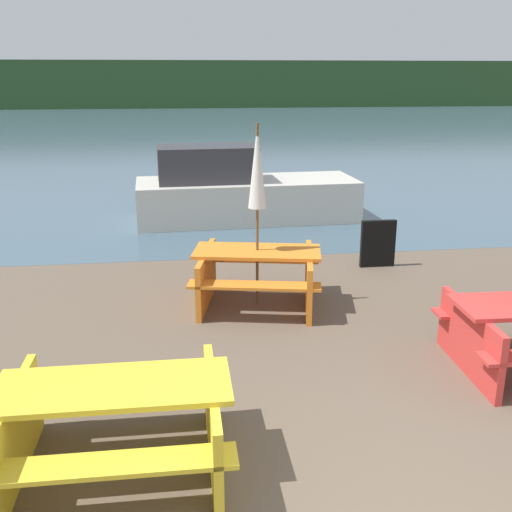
{
  "coord_description": "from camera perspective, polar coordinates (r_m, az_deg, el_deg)",
  "views": [
    {
      "loc": [
        -1.51,
        -3.0,
        2.94
      ],
      "look_at": [
        -0.61,
        3.77,
        0.85
      ],
      "focal_mm": 42.0,
      "sensor_mm": 36.0,
      "label": 1
    }
  ],
  "objects": [
    {
      "name": "boat",
      "position": [
        12.46,
        -1.63,
        6.09
      ],
      "size": [
        4.57,
        1.82,
        1.55
      ],
      "rotation": [
        0.0,
        0.0,
        0.04
      ],
      "color": "beige",
      "rests_on": "water"
    },
    {
      "name": "water",
      "position": [
        34.62,
        -5.12,
        12.09
      ],
      "size": [
        60.0,
        50.0,
        0.0
      ],
      "color": "#425B6B",
      "rests_on": "ground_plane"
    },
    {
      "name": "signboard",
      "position": [
        9.6,
        11.53,
        1.17
      ],
      "size": [
        0.55,
        0.08,
        0.75
      ],
      "color": "black",
      "rests_on": "ground_plane"
    },
    {
      "name": "far_treeline",
      "position": [
        54.5,
        -6.18,
        15.95
      ],
      "size": [
        80.0,
        1.6,
        4.0
      ],
      "color": "#284723",
      "rests_on": "water"
    },
    {
      "name": "umbrella_white",
      "position": [
        7.51,
        0.12,
        8.31
      ],
      "size": [
        0.23,
        0.23,
        2.37
      ],
      "color": "brown",
      "rests_on": "ground_plane"
    },
    {
      "name": "picnic_table_yellow",
      "position": [
        4.82,
        -13.25,
        -14.76
      ],
      "size": [
        1.76,
        1.39,
        0.73
      ],
      "rotation": [
        0.0,
        0.0,
        -0.01
      ],
      "color": "yellow",
      "rests_on": "ground_plane"
    },
    {
      "name": "picnic_table_orange",
      "position": [
        7.83,
        0.12,
        -1.5
      ],
      "size": [
        1.87,
        1.68,
        0.75
      ],
      "rotation": [
        0.0,
        0.0,
        -0.2
      ],
      "color": "orange",
      "rests_on": "ground_plane"
    }
  ]
}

